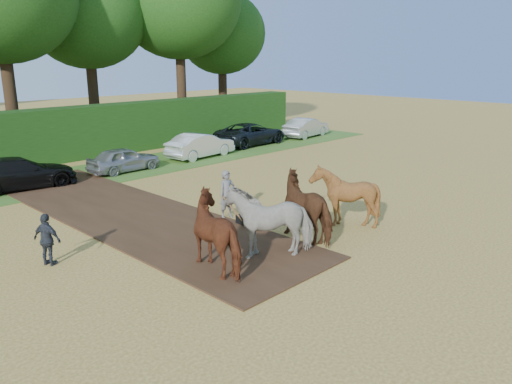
% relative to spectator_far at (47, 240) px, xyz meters
% --- Properties ---
extents(ground, '(120.00, 120.00, 0.00)m').
position_rel_spectator_far_xyz_m(ground, '(2.70, -4.47, -0.77)').
color(ground, gold).
rests_on(ground, ground).
extents(earth_strip, '(4.50, 17.00, 0.05)m').
position_rel_spectator_far_xyz_m(earth_strip, '(4.20, 2.53, -0.75)').
color(earth_strip, '#472D1C').
rests_on(earth_strip, ground).
extents(grass_verge, '(50.00, 5.00, 0.03)m').
position_rel_spectator_far_xyz_m(grass_verge, '(2.70, 9.53, -0.76)').
color(grass_verge, '#38601E').
rests_on(grass_verge, ground).
extents(spectator_far, '(0.71, 0.98, 1.54)m').
position_rel_spectator_far_xyz_m(spectator_far, '(0.00, 0.00, 0.00)').
color(spectator_far, '#262A33').
rests_on(spectator_far, ground).
extents(plough_team, '(7.29, 5.08, 2.16)m').
position_rel_spectator_far_xyz_m(plough_team, '(6.06, -3.84, 0.30)').
color(plough_team, brown).
rests_on(plough_team, ground).
extents(parked_cars, '(40.62, 3.27, 1.48)m').
position_rel_spectator_far_xyz_m(parked_cars, '(6.45, 9.61, -0.07)').
color(parked_cars, silver).
rests_on(parked_cars, ground).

